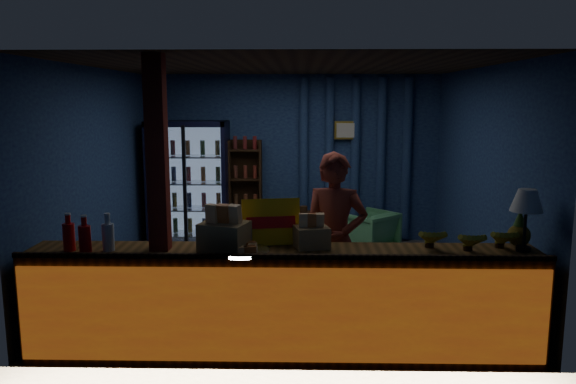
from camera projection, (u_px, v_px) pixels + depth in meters
name	position (u px, v px, depth m)	size (l,w,h in m)	color
ground	(288.00, 284.00, 6.84)	(4.60, 4.60, 0.00)	#515154
room_walls	(288.00, 156.00, 6.58)	(4.60, 4.60, 4.60)	navy
counter	(283.00, 303.00, 4.87)	(4.40, 0.57, 0.99)	brown
support_post	(159.00, 209.00, 4.77)	(0.16, 0.16, 2.60)	maroon
beverage_cooler	(190.00, 184.00, 8.61)	(1.20, 0.62, 1.90)	black
bottle_shelf	(246.00, 192.00, 8.75)	(0.50, 0.28, 1.60)	#382511
curtain_folds	(355.00, 159.00, 8.71)	(1.74, 0.14, 2.50)	navy
framed_picture	(346.00, 130.00, 8.60)	(0.36, 0.04, 0.28)	gold
shopkeeper	(334.00, 242.00, 5.41)	(0.63, 0.41, 1.73)	#963728
green_chair	(369.00, 232.00, 8.17)	(0.66, 0.68, 0.62)	#56AC6B
side_table	(304.00, 232.00, 8.30)	(0.67, 0.53, 0.67)	#382511
yellow_sign	(271.00, 222.00, 4.95)	(0.53, 0.19, 0.41)	yellow
soda_bottles	(87.00, 236.00, 4.74)	(0.44, 0.18, 0.33)	red
snack_box_left	(224.00, 234.00, 4.76)	(0.46, 0.41, 0.40)	#9C794B
snack_box_centre	(312.00, 235.00, 4.88)	(0.33, 0.30, 0.30)	#9C794B
pastry_tray	(242.00, 250.00, 4.72)	(0.46, 0.46, 0.08)	silver
banana_bunches	(467.00, 239.00, 4.80)	(0.88, 0.32, 0.19)	gold
table_lamp	(527.00, 203.00, 4.70)	(0.27, 0.27, 0.53)	black
pineapple	(519.00, 232.00, 4.86)	(0.19, 0.19, 0.34)	olive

